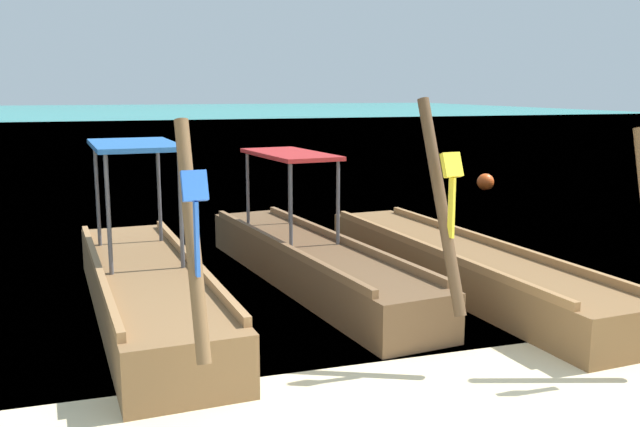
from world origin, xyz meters
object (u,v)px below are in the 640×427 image
(longtail_boat_blue_ribbon, at_px, (147,287))
(longtail_boat_pink_ribbon, at_px, (461,266))
(longtail_boat_yellow_ribbon, at_px, (311,260))
(mooring_buoy_far, at_px, (485,182))

(longtail_boat_blue_ribbon, xyz_separation_m, longtail_boat_pink_ribbon, (4.33, 0.00, -0.08))
(longtail_boat_blue_ribbon, bearing_deg, longtail_boat_pink_ribbon, 0.01)
(longtail_boat_yellow_ribbon, relative_size, mooring_buoy_far, 14.03)
(longtail_boat_blue_ribbon, distance_m, mooring_buoy_far, 12.76)
(longtail_boat_pink_ribbon, bearing_deg, longtail_boat_blue_ribbon, -179.99)
(mooring_buoy_far, bearing_deg, longtail_boat_yellow_ribbon, -134.60)
(longtail_boat_yellow_ribbon, xyz_separation_m, longtail_boat_pink_ribbon, (1.99, -0.76, -0.06))
(longtail_boat_blue_ribbon, height_order, longtail_boat_pink_ribbon, longtail_boat_blue_ribbon)
(longtail_boat_yellow_ribbon, distance_m, longtail_boat_pink_ribbon, 2.13)
(longtail_boat_yellow_ribbon, height_order, longtail_boat_pink_ribbon, longtail_boat_yellow_ribbon)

